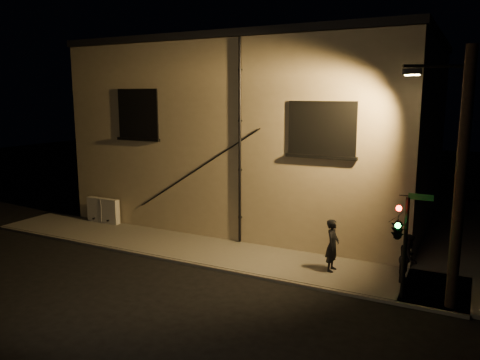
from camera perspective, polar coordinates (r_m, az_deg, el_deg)
The scene contains 8 objects.
ground at distance 16.66m, azimuth 0.91°, elevation -11.56°, with size 90.00×90.00×0.00m, color black.
sidewalk at distance 20.07m, azimuth 9.70°, elevation -7.70°, with size 21.00×16.00×0.12m.
building at distance 24.97m, azimuth 3.92°, elevation 6.09°, with size 16.20×12.23×8.80m.
utility_cabinet at distance 23.67m, azimuth -16.33°, elevation -3.57°, with size 1.82×0.31×1.19m, color #B4B1AB.
pedestrian_a at distance 16.78m, azimuth 11.20°, elevation -7.81°, with size 0.67×0.44×1.85m, color black.
pedestrian_b at distance 16.53m, azimuth 19.85°, elevation -8.94°, with size 0.78×0.61×1.61m, color black.
traffic_signal at distance 14.72m, azimuth 18.77°, elevation -5.59°, with size 1.25×1.92×3.26m.
streetlamp_pole at distance 14.41m, azimuth 25.03°, elevation 0.46°, with size 2.03×1.40×7.54m.
Camera 1 is at (6.84, -13.89, 6.16)m, focal length 35.00 mm.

